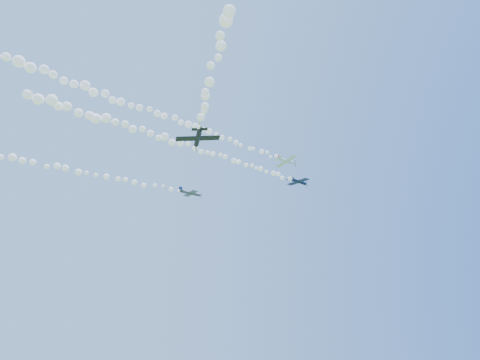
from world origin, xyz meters
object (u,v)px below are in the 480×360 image
object	(u,v)px
plane_grey	(190,193)
plane_black	(198,138)
plane_navy	(298,181)
plane_white	(286,161)

from	to	relation	value
plane_grey	plane_black	size ratio (longest dim) A/B	0.94
plane_black	plane_navy	bearing A→B (deg)	-43.72
plane_grey	plane_black	distance (m)	41.32
plane_white	plane_black	distance (m)	44.44
plane_grey	plane_white	bearing A→B (deg)	-36.70
plane_white	plane_black	xyz separation A→B (m)	(-30.13, -29.22, -14.61)
plane_white	plane_black	world-z (taller)	plane_white
plane_white	plane_grey	distance (m)	28.10
plane_navy	plane_grey	bearing A→B (deg)	138.79
plane_navy	plane_grey	world-z (taller)	plane_navy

